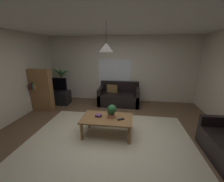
{
  "coord_description": "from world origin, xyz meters",
  "views": [
    {
      "loc": [
        0.44,
        -2.81,
        1.97
      ],
      "look_at": [
        0.0,
        0.3,
        1.05
      ],
      "focal_mm": 22.37,
      "sensor_mm": 36.0,
      "label": 1
    }
  ],
  "objects": [
    {
      "name": "wall_back",
      "position": [
        0.0,
        2.66,
        1.25
      ],
      "size": [
        5.84,
        0.06,
        2.51
      ],
      "primitive_type": "cube",
      "color": "beige",
      "rests_on": "ground"
    },
    {
      "name": "potted_plant_on_table",
      "position": [
        0.01,
        0.14,
        0.62
      ],
      "size": [
        0.22,
        0.23,
        0.32
      ],
      "color": "#B77051",
      "rests_on": "coffee_table"
    },
    {
      "name": "floor",
      "position": [
        0.0,
        0.0,
        -0.01
      ],
      "size": [
        5.72,
        5.26,
        0.02
      ],
      "primitive_type": "cube",
      "color": "brown",
      "rests_on": "ground"
    },
    {
      "name": "ceiling",
      "position": [
        0.0,
        0.0,
        2.52
      ],
      "size": [
        5.72,
        5.26,
        0.02
      ],
      "primitive_type": "cube",
      "color": "white"
    },
    {
      "name": "coffee_table",
      "position": [
        -0.09,
        0.1,
        0.39
      ],
      "size": [
        1.19,
        0.68,
        0.45
      ],
      "color": "olive",
      "rests_on": "ground"
    },
    {
      "name": "bookshelf_corner",
      "position": [
        -2.49,
        1.25,
        0.7
      ],
      "size": [
        0.7,
        0.31,
        1.4
      ],
      "color": "olive",
      "rests_on": "ground"
    },
    {
      "name": "couch_under_window",
      "position": [
        -0.0,
        2.16,
        0.28
      ],
      "size": [
        1.48,
        0.82,
        0.82
      ],
      "color": "black",
      "rests_on": "ground"
    },
    {
      "name": "window_pane",
      "position": [
        -0.24,
        2.63,
        1.12
      ],
      "size": [
        1.26,
        0.01,
        1.05
      ],
      "primitive_type": "cube",
      "color": "white"
    },
    {
      "name": "rug",
      "position": [
        0.0,
        -0.2,
        0.0
      ],
      "size": [
        3.72,
        2.89,
        0.01
      ],
      "primitive_type": "cube",
      "color": "beige",
      "rests_on": "ground"
    },
    {
      "name": "tv_stand",
      "position": [
        -2.31,
        1.88,
        0.25
      ],
      "size": [
        0.9,
        0.44,
        0.5
      ],
      "primitive_type": "cube",
      "color": "black",
      "rests_on": "ground"
    },
    {
      "name": "pendant_lamp",
      "position": [
        -0.09,
        0.1,
        2.02
      ],
      "size": [
        0.3,
        0.3,
        0.58
      ],
      "color": "black"
    },
    {
      "name": "book_on_table_1",
      "position": [
        -0.3,
        0.12,
        0.48
      ],
      "size": [
        0.14,
        0.12,
        0.02
      ],
      "primitive_type": "cube",
      "rotation": [
        0.0,
        0.0,
        -0.05
      ],
      "color": "black",
      "rests_on": "coffee_table"
    },
    {
      "name": "tv",
      "position": [
        -2.31,
        1.86,
        0.76
      ],
      "size": [
        0.82,
        0.16,
        0.51
      ],
      "color": "black",
      "rests_on": "tv_stand"
    },
    {
      "name": "remote_on_table_0",
      "position": [
        0.24,
        0.04,
        0.46
      ],
      "size": [
        0.17,
        0.12,
        0.02
      ],
      "primitive_type": "cube",
      "rotation": [
        0.0,
        0.0,
        5.19
      ],
      "color": "black",
      "rests_on": "coffee_table"
    },
    {
      "name": "book_on_table_2",
      "position": [
        -0.3,
        0.11,
        0.5
      ],
      "size": [
        0.15,
        0.11,
        0.02
      ],
      "primitive_type": "cube",
      "rotation": [
        0.0,
        0.0,
        -0.1
      ],
      "color": "#72387F",
      "rests_on": "coffee_table"
    },
    {
      "name": "potted_palm_corner",
      "position": [
        -2.36,
        2.39,
        0.64
      ],
      "size": [
        0.92,
        0.89,
        1.42
      ],
      "color": "#4C4C51",
      "rests_on": "ground"
    },
    {
      "name": "book_on_table_0",
      "position": [
        -0.3,
        0.12,
        0.46
      ],
      "size": [
        0.14,
        0.11,
        0.02
      ],
      "primitive_type": "cube",
      "rotation": [
        0.0,
        0.0,
        -0.07
      ],
      "color": "#72387F",
      "rests_on": "coffee_table"
    }
  ]
}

